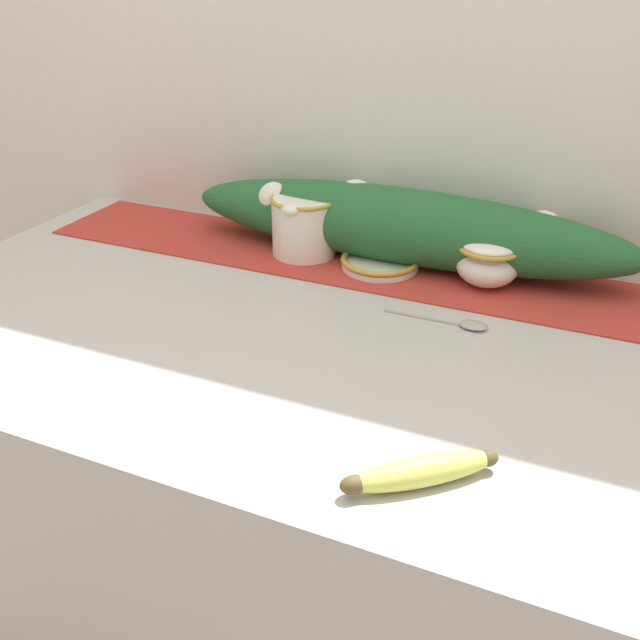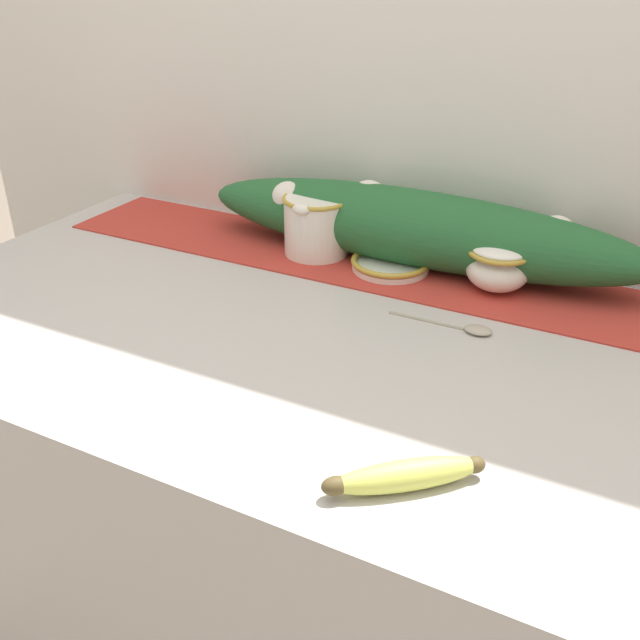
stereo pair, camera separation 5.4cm
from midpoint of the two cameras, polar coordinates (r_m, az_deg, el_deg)
The scene contains 9 objects.
countertop at distance 1.33m, azimuth 2.40°, elevation -19.19°, with size 1.45×0.74×0.94m, color #B7B2AD.
back_wall at distance 1.29m, azimuth 10.84°, elevation 16.70°, with size 2.25×0.04×2.40m, color silver.
table_runner at distance 1.25m, azimuth 7.87°, elevation 3.90°, with size 1.33×0.21×0.00m, color #B23328.
cream_pitcher at distance 1.29m, azimuth 0.95°, elevation 7.76°, with size 0.12×0.14×0.11m.
sugar_bowl at distance 1.19m, azimuth 15.36°, elevation 4.35°, with size 0.10×0.10×0.10m.
small_dish at distance 1.24m, azimuth 6.91°, elevation 4.48°, with size 0.14×0.14×0.02m.
banana at distance 0.76m, azimuth 8.87°, elevation -12.22°, with size 0.15×0.13×0.03m.
spoon at distance 1.07m, azimuth 13.48°, elevation -0.72°, with size 0.16×0.03×0.01m.
poinsettia_garland at distance 1.25m, azimuth 8.75°, elevation 7.40°, with size 0.81×0.14×0.13m.
Camera 2 is at (0.39, -0.81, 1.44)m, focal length 40.00 mm.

